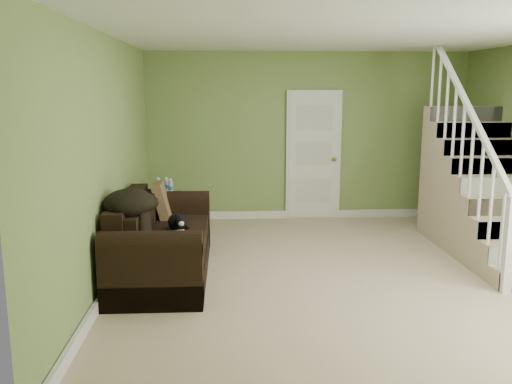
{
  "coord_description": "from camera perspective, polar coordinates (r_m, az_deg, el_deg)",
  "views": [
    {
      "loc": [
        -1.25,
        -5.69,
        2.04
      ],
      "look_at": [
        -0.93,
        0.4,
        0.87
      ],
      "focal_mm": 38.0,
      "sensor_mm": 36.0,
      "label": 1
    }
  ],
  "objects": [
    {
      "name": "ceiling",
      "position": [
        5.85,
        9.71,
        16.17
      ],
      "size": [
        5.0,
        5.5,
        0.01
      ],
      "primitive_type": "cube",
      "color": "white",
      "rests_on": "wall_back"
    },
    {
      "name": "cat",
      "position": [
        6.09,
        -8.33,
        -3.22
      ],
      "size": [
        0.32,
        0.52,
        0.26
      ],
      "rotation": [
        0.0,
        0.0,
        0.28
      ],
      "color": "black",
      "rests_on": "sofa"
    },
    {
      "name": "banana",
      "position": [
        5.57,
        -7.86,
        -5.27
      ],
      "size": [
        0.15,
        0.21,
        0.06
      ],
      "primitive_type": "ellipsoid",
      "rotation": [
        0.0,
        0.0,
        0.48
      ],
      "color": "gold",
      "rests_on": "sofa"
    },
    {
      "name": "staircase",
      "position": [
        7.54,
        22.54,
        -0.7
      ],
      "size": [
        1.0,
        2.51,
        2.82
      ],
      "color": "#C4AC8D",
      "rests_on": "floor"
    },
    {
      "name": "sofa",
      "position": [
        6.14,
        -10.14,
        -5.47
      ],
      "size": [
        0.96,
        2.22,
        0.88
      ],
      "color": "black",
      "rests_on": "floor"
    },
    {
      "name": "wall_back",
      "position": [
        8.56,
        5.4,
        5.83
      ],
      "size": [
        5.0,
        0.04,
        2.6
      ],
      "primitive_type": "cube",
      "color": "#77924F",
      "rests_on": "floor"
    },
    {
      "name": "side_table",
      "position": [
        7.65,
        -9.4,
        -2.38
      ],
      "size": [
        0.61,
        0.61,
        0.83
      ],
      "rotation": [
        0.0,
        0.0,
        0.28
      ],
      "color": "black",
      "rests_on": "floor"
    },
    {
      "name": "baseboard_left",
      "position": [
        6.14,
        -14.46,
        -8.32
      ],
      "size": [
        0.04,
        5.5,
        0.12
      ],
      "primitive_type": "cube",
      "color": "white",
      "rests_on": "floor"
    },
    {
      "name": "floor",
      "position": [
        6.17,
        8.94,
        -8.61
      ],
      "size": [
        5.0,
        5.5,
        0.01
      ],
      "primitive_type": "cube",
      "color": "#C4AC8D",
      "rests_on": "ground"
    },
    {
      "name": "throw_blanket",
      "position": [
        5.62,
        -13.24,
        -1.1
      ],
      "size": [
        0.6,
        0.73,
        0.27
      ],
      "primitive_type": "ellipsoid",
      "rotation": [
        0.0,
        0.0,
        0.16
      ],
      "color": "black",
      "rests_on": "sofa"
    },
    {
      "name": "wall_front",
      "position": [
        3.28,
        19.52,
        -2.86
      ],
      "size": [
        5.0,
        0.04,
        2.6
      ],
      "primitive_type": "cube",
      "color": "#77924F",
      "rests_on": "floor"
    },
    {
      "name": "wall_left",
      "position": [
        5.87,
        -15.32,
        3.2
      ],
      "size": [
        0.04,
        5.5,
        2.6
      ],
      "primitive_type": "cube",
      "color": "#77924F",
      "rests_on": "floor"
    },
    {
      "name": "door",
      "position": [
        8.57,
        6.07,
        3.84
      ],
      "size": [
        0.86,
        0.12,
        2.02
      ],
      "color": "white",
      "rests_on": "floor"
    },
    {
      "name": "throw_pillow",
      "position": [
        6.8,
        -9.84,
        -1.0
      ],
      "size": [
        0.25,
        0.48,
        0.48
      ],
      "primitive_type": "cube",
      "rotation": [
        0.0,
        -0.24,
        0.04
      ],
      "color": "#543521",
      "rests_on": "sofa"
    },
    {
      "name": "baseboard_back",
      "position": [
        8.73,
        5.28,
        -2.32
      ],
      "size": [
        5.0,
        0.04,
        0.12
      ],
      "primitive_type": "cube",
      "color": "white",
      "rests_on": "floor"
    }
  ]
}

